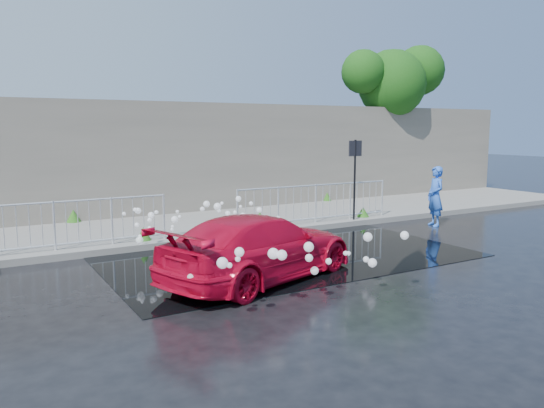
{
  "coord_description": "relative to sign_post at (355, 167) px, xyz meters",
  "views": [
    {
      "loc": [
        -5.63,
        -8.98,
        2.83
      ],
      "look_at": [
        0.79,
        2.04,
        1.0
      ],
      "focal_mm": 35.0,
      "sensor_mm": 36.0,
      "label": 1
    }
  ],
  "objects": [
    {
      "name": "tree",
      "position": [
        5.47,
        4.32,
        3.04
      ],
      "size": [
        4.87,
        2.73,
        6.23
      ],
      "color": "#332114",
      "rests_on": "ground"
    },
    {
      "name": "railing_left",
      "position": [
        -8.2,
        0.25,
        -0.99
      ],
      "size": [
        5.05,
        0.05,
        1.1
      ],
      "color": "silver",
      "rests_on": "pavement"
    },
    {
      "name": "retaining_wall",
      "position": [
        -4.2,
        4.1,
        0.18
      ],
      "size": [
        30.0,
        0.6,
        3.5
      ],
      "primitive_type": "cube",
      "color": "#645E54",
      "rests_on": "pavement"
    },
    {
      "name": "sign_post",
      "position": [
        0.0,
        0.0,
        0.0
      ],
      "size": [
        0.45,
        0.06,
        2.5
      ],
      "color": "black",
      "rests_on": "ground"
    },
    {
      "name": "person",
      "position": [
        1.94,
        -1.3,
        -0.85
      ],
      "size": [
        0.59,
        0.73,
        1.74
      ],
      "primitive_type": "imported",
      "rotation": [
        0.0,
        0.0,
        -1.88
      ],
      "color": "blue",
      "rests_on": "ground"
    },
    {
      "name": "pavement",
      "position": [
        -4.2,
        1.9,
        -1.65
      ],
      "size": [
        30.0,
        4.0,
        0.15
      ],
      "primitive_type": "cube",
      "color": "slate",
      "rests_on": "ground"
    },
    {
      "name": "red_car",
      "position": [
        -5.14,
        -3.58,
        -1.1
      ],
      "size": [
        4.61,
        3.07,
        1.24
      ],
      "primitive_type": "imported",
      "rotation": [
        0.0,
        0.0,
        1.91
      ],
      "color": "red",
      "rests_on": "ground"
    },
    {
      "name": "weeds",
      "position": [
        -4.35,
        1.37,
        -1.39
      ],
      "size": [
        12.17,
        3.93,
        0.45
      ],
      "color": "#174E14",
      "rests_on": "pavement"
    },
    {
      "name": "puddle",
      "position": [
        -3.7,
        -2.1,
        -1.72
      ],
      "size": [
        8.0,
        5.0,
        0.01
      ],
      "primitive_type": "cube",
      "color": "black",
      "rests_on": "ground"
    },
    {
      "name": "curb",
      "position": [
        -4.2,
        -0.1,
        -1.64
      ],
      "size": [
        30.0,
        0.25,
        0.16
      ],
      "primitive_type": "cube",
      "color": "slate",
      "rests_on": "ground"
    },
    {
      "name": "water_spray",
      "position": [
        -5.01,
        -2.7,
        -0.99
      ],
      "size": [
        3.7,
        5.66,
        0.98
      ],
      "color": "white",
      "rests_on": "ground"
    },
    {
      "name": "railing_right",
      "position": [
        -1.2,
        0.25,
        -0.99
      ],
      "size": [
        5.05,
        0.05,
        1.1
      ],
      "color": "silver",
      "rests_on": "pavement"
    },
    {
      "name": "ground",
      "position": [
        -4.2,
        -3.1,
        -1.72
      ],
      "size": [
        90.0,
        90.0,
        0.0
      ],
      "primitive_type": "plane",
      "color": "black",
      "rests_on": "ground"
    }
  ]
}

